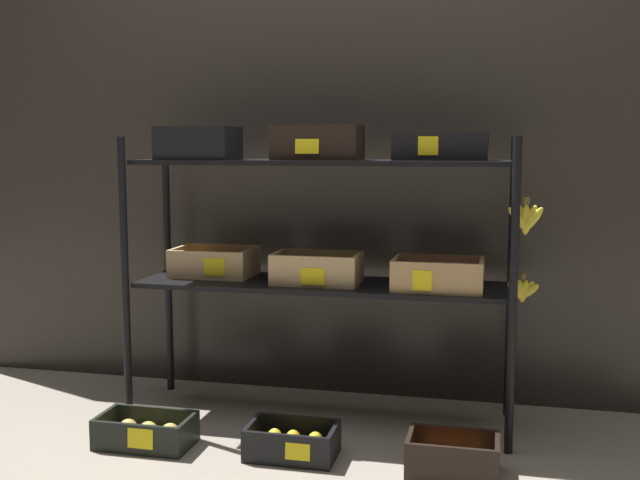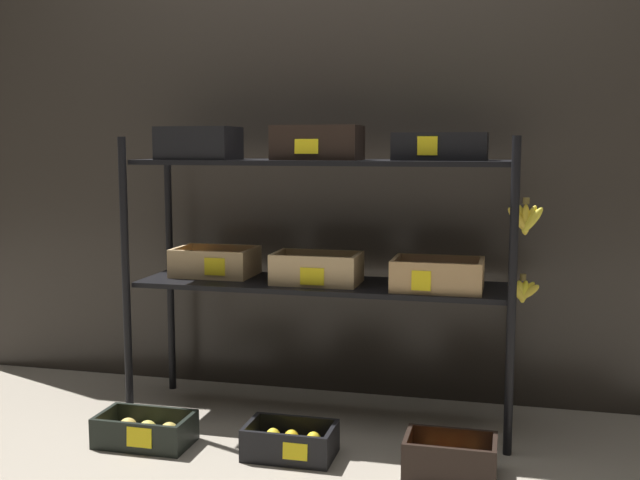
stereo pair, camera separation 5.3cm
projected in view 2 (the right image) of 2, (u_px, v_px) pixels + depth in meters
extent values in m
plane|color=gray|center=(320.00, 417.00, 3.20)|extent=(10.00, 10.00, 0.00)
cube|color=#2D2823|center=(342.00, 182.00, 3.48)|extent=(3.92, 0.12, 1.93)
cylinder|color=black|center=(126.00, 281.00, 3.11)|extent=(0.03, 0.03, 1.16)
cylinder|color=black|center=(512.00, 299.00, 2.75)|extent=(0.03, 0.03, 1.16)
cylinder|color=black|center=(170.00, 265.00, 3.51)|extent=(0.03, 0.03, 1.16)
cylinder|color=black|center=(512.00, 279.00, 3.15)|extent=(0.03, 0.03, 1.16)
cube|color=black|center=(320.00, 285.00, 3.13)|extent=(1.49, 0.38, 0.02)
cube|color=black|center=(320.00, 162.00, 3.07)|extent=(1.49, 0.38, 0.02)
cube|color=tan|center=(216.00, 274.00, 3.30)|extent=(0.34, 0.24, 0.01)
cube|color=tan|center=(205.00, 264.00, 3.19)|extent=(0.34, 0.02, 0.11)
cube|color=tan|center=(225.00, 256.00, 3.41)|extent=(0.34, 0.02, 0.11)
cube|color=tan|center=(181.00, 259.00, 3.33)|extent=(0.02, 0.21, 0.11)
cube|color=tan|center=(251.00, 261.00, 3.26)|extent=(0.02, 0.21, 0.11)
sphere|color=orange|center=(200.00, 265.00, 3.28)|extent=(0.07, 0.07, 0.07)
sphere|color=orange|center=(224.00, 266.00, 3.25)|extent=(0.07, 0.07, 0.07)
sphere|color=orange|center=(207.00, 262.00, 3.34)|extent=(0.07, 0.07, 0.07)
sphere|color=orange|center=(231.00, 263.00, 3.32)|extent=(0.07, 0.07, 0.07)
cube|color=yellow|center=(215.00, 267.00, 3.17)|extent=(0.09, 0.00, 0.07)
cube|color=tan|center=(317.00, 282.00, 3.12)|extent=(0.35, 0.22, 0.01)
cube|color=tan|center=(311.00, 270.00, 3.01)|extent=(0.35, 0.02, 0.11)
cube|color=tan|center=(323.00, 263.00, 3.20)|extent=(0.35, 0.02, 0.11)
cube|color=tan|center=(278.00, 265.00, 3.15)|extent=(0.02, 0.18, 0.11)
cube|color=tan|center=(357.00, 268.00, 3.07)|extent=(0.02, 0.18, 0.11)
ellipsoid|color=brown|center=(291.00, 272.00, 3.10)|extent=(0.05, 0.05, 0.07)
ellipsoid|color=brown|center=(308.00, 273.00, 3.08)|extent=(0.05, 0.05, 0.07)
ellipsoid|color=brown|center=(322.00, 274.00, 3.07)|extent=(0.05, 0.05, 0.07)
ellipsoid|color=brown|center=(338.00, 274.00, 3.06)|extent=(0.05, 0.05, 0.07)
ellipsoid|color=brown|center=(296.00, 270.00, 3.16)|extent=(0.05, 0.05, 0.07)
ellipsoid|color=brown|center=(311.00, 270.00, 3.15)|extent=(0.05, 0.05, 0.07)
ellipsoid|color=brown|center=(326.00, 271.00, 3.13)|extent=(0.05, 0.05, 0.07)
ellipsoid|color=brown|center=(342.00, 272.00, 3.12)|extent=(0.05, 0.05, 0.07)
cube|color=yellow|center=(312.00, 276.00, 3.00)|extent=(0.10, 0.01, 0.07)
cube|color=tan|center=(437.00, 288.00, 2.97)|extent=(0.35, 0.24, 0.01)
cube|color=tan|center=(435.00, 278.00, 2.86)|extent=(0.35, 0.02, 0.11)
cube|color=tan|center=(440.00, 268.00, 3.07)|extent=(0.35, 0.02, 0.11)
cube|color=tan|center=(395.00, 271.00, 3.01)|extent=(0.02, 0.21, 0.11)
cube|color=tan|center=(481.00, 274.00, 2.93)|extent=(0.02, 0.21, 0.11)
sphere|color=#562E4D|center=(408.00, 282.00, 2.94)|extent=(0.05, 0.05, 0.05)
sphere|color=#592B48|center=(422.00, 282.00, 2.93)|extent=(0.05, 0.05, 0.05)
sphere|color=#5A1F49|center=(436.00, 283.00, 2.92)|extent=(0.05, 0.05, 0.05)
sphere|color=#6B1A4A|center=(450.00, 283.00, 2.91)|extent=(0.05, 0.05, 0.05)
sphere|color=#552250|center=(465.00, 284.00, 2.89)|extent=(0.05, 0.05, 0.05)
sphere|color=#58214D|center=(410.00, 279.00, 3.00)|extent=(0.05, 0.05, 0.05)
sphere|color=#551D45|center=(424.00, 280.00, 2.98)|extent=(0.05, 0.05, 0.05)
sphere|color=#663050|center=(437.00, 280.00, 2.97)|extent=(0.05, 0.05, 0.05)
sphere|color=#5E3056|center=(451.00, 281.00, 2.96)|extent=(0.05, 0.05, 0.05)
sphere|color=#5A2252|center=(466.00, 282.00, 2.94)|extent=(0.05, 0.05, 0.05)
sphere|color=#5B184B|center=(412.00, 277.00, 3.05)|extent=(0.05, 0.05, 0.05)
sphere|color=#572156|center=(425.00, 278.00, 3.04)|extent=(0.05, 0.05, 0.05)
sphere|color=#61185C|center=(440.00, 278.00, 3.02)|extent=(0.05, 0.05, 0.05)
sphere|color=#632F52|center=(452.00, 279.00, 3.01)|extent=(0.05, 0.05, 0.05)
sphere|color=#572C56|center=(466.00, 279.00, 3.00)|extent=(0.05, 0.05, 0.05)
cube|color=yellow|center=(421.00, 281.00, 2.86)|extent=(0.07, 0.01, 0.07)
cube|color=black|center=(199.00, 158.00, 3.13)|extent=(0.30, 0.23, 0.01)
cube|color=black|center=(189.00, 142.00, 3.02)|extent=(0.30, 0.02, 0.12)
cube|color=black|center=(209.00, 142.00, 3.22)|extent=(0.30, 0.02, 0.12)
cube|color=black|center=(166.00, 142.00, 3.16)|extent=(0.02, 0.19, 0.12)
cube|color=black|center=(232.00, 142.00, 3.09)|extent=(0.02, 0.19, 0.12)
ellipsoid|color=#A7B24E|center=(184.00, 145.00, 3.11)|extent=(0.07, 0.07, 0.09)
ellipsoid|color=gold|center=(208.00, 145.00, 3.09)|extent=(0.07, 0.07, 0.09)
ellipsoid|color=tan|center=(190.00, 145.00, 3.17)|extent=(0.07, 0.07, 0.09)
ellipsoid|color=#A7C14A|center=(215.00, 145.00, 3.14)|extent=(0.07, 0.07, 0.09)
cube|color=black|center=(317.00, 158.00, 3.04)|extent=(0.34, 0.21, 0.01)
cube|color=black|center=(311.00, 141.00, 2.93)|extent=(0.34, 0.02, 0.12)
cube|color=black|center=(323.00, 141.00, 3.12)|extent=(0.34, 0.02, 0.12)
cube|color=black|center=(278.00, 141.00, 3.07)|extent=(0.02, 0.18, 0.12)
cube|color=black|center=(358.00, 141.00, 2.99)|extent=(0.02, 0.18, 0.12)
sphere|color=red|center=(296.00, 148.00, 3.03)|extent=(0.07, 0.07, 0.07)
sphere|color=red|center=(315.00, 148.00, 3.01)|extent=(0.07, 0.07, 0.07)
sphere|color=red|center=(335.00, 148.00, 2.99)|extent=(0.07, 0.07, 0.07)
sphere|color=red|center=(301.00, 148.00, 3.08)|extent=(0.07, 0.07, 0.07)
sphere|color=red|center=(319.00, 148.00, 3.06)|extent=(0.07, 0.07, 0.07)
sphere|color=red|center=(339.00, 148.00, 3.04)|extent=(0.07, 0.07, 0.07)
cube|color=yellow|center=(306.00, 146.00, 2.93)|extent=(0.09, 0.01, 0.06)
cube|color=black|center=(440.00, 159.00, 2.95)|extent=(0.36, 0.21, 0.01)
cube|color=black|center=(438.00, 145.00, 2.85)|extent=(0.36, 0.02, 0.09)
cube|color=black|center=(443.00, 145.00, 3.04)|extent=(0.36, 0.02, 0.09)
cube|color=black|center=(397.00, 145.00, 2.98)|extent=(0.02, 0.18, 0.09)
cube|color=black|center=(486.00, 145.00, 2.90)|extent=(0.02, 0.18, 0.09)
sphere|color=#94C23D|center=(417.00, 148.00, 2.94)|extent=(0.07, 0.07, 0.07)
sphere|color=#93B83D|center=(439.00, 148.00, 2.91)|extent=(0.07, 0.07, 0.07)
sphere|color=#81B542|center=(461.00, 148.00, 2.90)|extent=(0.07, 0.07, 0.07)
sphere|color=#82B73B|center=(419.00, 148.00, 2.99)|extent=(0.07, 0.07, 0.07)
sphere|color=#87B246|center=(440.00, 148.00, 2.97)|extent=(0.07, 0.07, 0.07)
sphere|color=#97B531|center=(462.00, 148.00, 2.95)|extent=(0.07, 0.07, 0.07)
cube|color=yellow|center=(427.00, 146.00, 2.85)|extent=(0.07, 0.01, 0.07)
cylinder|color=brown|center=(523.00, 277.00, 2.94)|extent=(0.02, 0.02, 0.02)
ellipsoid|color=yellow|center=(516.00, 292.00, 2.95)|extent=(0.09, 0.03, 0.08)
ellipsoid|color=yellow|center=(518.00, 292.00, 2.95)|extent=(0.08, 0.03, 0.09)
ellipsoid|color=yellow|center=(521.00, 292.00, 2.95)|extent=(0.05, 0.03, 0.09)
ellipsoid|color=yellow|center=(524.00, 292.00, 2.95)|extent=(0.05, 0.03, 0.09)
ellipsoid|color=yellow|center=(527.00, 291.00, 2.96)|extent=(0.08, 0.03, 0.09)
ellipsoid|color=gold|center=(529.00, 292.00, 2.95)|extent=(0.09, 0.03, 0.08)
cylinder|color=brown|center=(526.00, 201.00, 2.80)|extent=(0.02, 0.02, 0.02)
ellipsoid|color=yellow|center=(518.00, 220.00, 2.81)|extent=(0.10, 0.03, 0.11)
ellipsoid|color=yellow|center=(522.00, 219.00, 2.82)|extent=(0.06, 0.03, 0.12)
ellipsoid|color=yellow|center=(525.00, 220.00, 2.81)|extent=(0.03, 0.03, 0.11)
ellipsoid|color=yellow|center=(530.00, 220.00, 2.81)|extent=(0.07, 0.03, 0.12)
ellipsoid|color=yellow|center=(532.00, 220.00, 2.79)|extent=(0.09, 0.03, 0.11)
cube|color=black|center=(146.00, 442.00, 2.92)|extent=(0.36, 0.20, 0.01)
cube|color=black|center=(133.00, 437.00, 2.82)|extent=(0.36, 0.02, 0.10)
cube|color=black|center=(156.00, 419.00, 3.00)|extent=(0.36, 0.02, 0.10)
cube|color=black|center=(105.00, 424.00, 2.95)|extent=(0.02, 0.17, 0.10)
cube|color=black|center=(187.00, 432.00, 2.87)|extent=(0.02, 0.17, 0.10)
sphere|color=#D6B955|center=(121.00, 432.00, 2.90)|extent=(0.07, 0.07, 0.07)
sphere|color=gold|center=(142.00, 434.00, 2.89)|extent=(0.07, 0.07, 0.07)
sphere|color=#E2B353|center=(162.00, 436.00, 2.87)|extent=(0.07, 0.07, 0.07)
sphere|color=#DBB757|center=(128.00, 427.00, 2.96)|extent=(0.07, 0.07, 0.07)
sphere|color=#CFC354|center=(148.00, 430.00, 2.93)|extent=(0.07, 0.07, 0.07)
sphere|color=gold|center=(169.00, 432.00, 2.91)|extent=(0.07, 0.07, 0.07)
cube|color=yellow|center=(139.00, 437.00, 2.80)|extent=(0.10, 0.01, 0.07)
cube|color=black|center=(290.00, 454.00, 2.80)|extent=(0.32, 0.21, 0.01)
cube|color=black|center=(283.00, 449.00, 2.70)|extent=(0.32, 0.02, 0.11)
cube|color=black|center=(297.00, 430.00, 2.89)|extent=(0.32, 0.02, 0.11)
cube|color=black|center=(250.00, 435.00, 2.83)|extent=(0.02, 0.17, 0.11)
cube|color=black|center=(331.00, 443.00, 2.76)|extent=(0.02, 0.17, 0.11)
ellipsoid|color=yellow|center=(268.00, 444.00, 2.78)|extent=(0.06, 0.06, 0.08)
ellipsoid|color=yellow|center=(289.00, 446.00, 2.77)|extent=(0.06, 0.06, 0.08)
ellipsoid|color=yellow|center=(308.00, 448.00, 2.75)|extent=(0.06, 0.06, 0.08)
ellipsoid|color=yellow|center=(273.00, 438.00, 2.84)|extent=(0.06, 0.06, 0.08)
ellipsoid|color=yellow|center=(292.00, 440.00, 2.82)|extent=(0.06, 0.06, 0.08)
ellipsoid|color=yellow|center=(314.00, 442.00, 2.80)|extent=(0.06, 0.06, 0.08)
cube|color=yellow|center=(295.00, 452.00, 2.68)|extent=(0.09, 0.01, 0.06)
cube|color=black|center=(450.00, 474.00, 2.64)|extent=(0.31, 0.20, 0.01)
cube|color=black|center=(448.00, 466.00, 2.54)|extent=(0.31, 0.02, 0.12)
cube|color=black|center=(452.00, 445.00, 2.72)|extent=(0.31, 0.02, 0.12)
cube|color=black|center=(407.00, 451.00, 2.66)|extent=(0.02, 0.17, 0.12)
cube|color=black|center=(495.00, 459.00, 2.59)|extent=(0.02, 0.17, 0.12)
sphere|color=orange|center=(429.00, 465.00, 2.62)|extent=(0.06, 0.06, 0.06)
sphere|color=orange|center=(450.00, 468.00, 2.60)|extent=(0.06, 0.06, 0.06)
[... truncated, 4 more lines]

